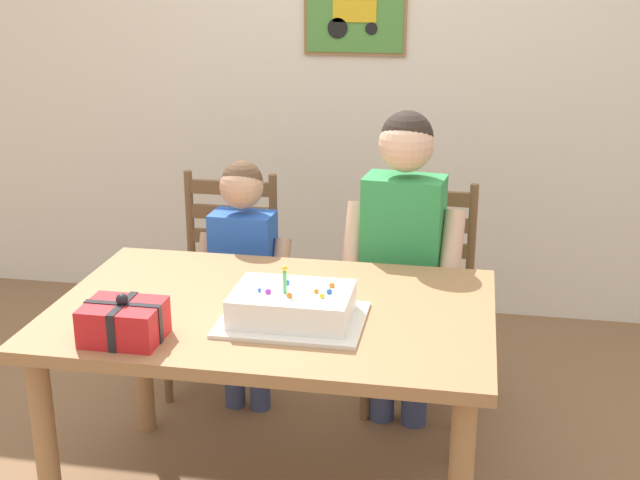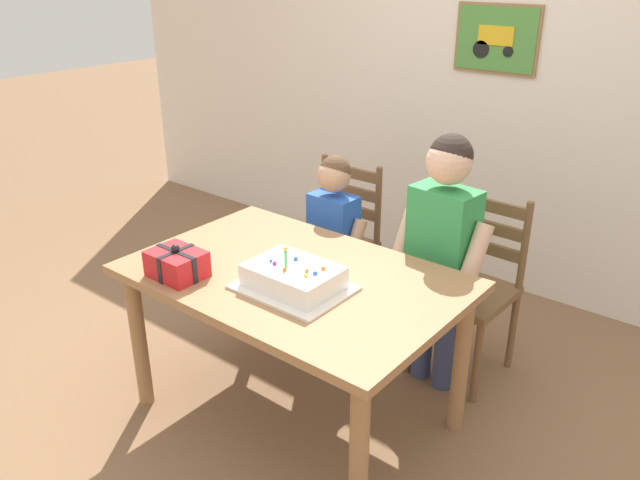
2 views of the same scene
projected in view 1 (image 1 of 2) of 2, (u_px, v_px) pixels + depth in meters
The scene contains 8 objects.
back_wall at pixel (357, 62), 4.28m from camera, with size 6.40×0.11×2.60m.
dining_table at pixel (273, 334), 2.75m from camera, with size 1.41×0.93×0.74m.
birthday_cake at pixel (293, 307), 2.59m from camera, with size 0.44×0.34×0.19m.
gift_box_red_large at pixel (124, 322), 2.47m from camera, with size 0.23×0.18×0.15m.
chair_left at pixel (224, 283), 3.66m from camera, with size 0.42×0.42×0.92m.
chair_right at pixel (421, 296), 3.52m from camera, with size 0.44×0.44×0.92m.
child_older at pixel (403, 241), 3.23m from camera, with size 0.48×0.28×1.27m.
child_younger at pixel (244, 263), 3.38m from camera, with size 0.39×0.22×1.06m.
Camera 1 is at (0.61, -2.44, 1.80)m, focal length 47.60 mm.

